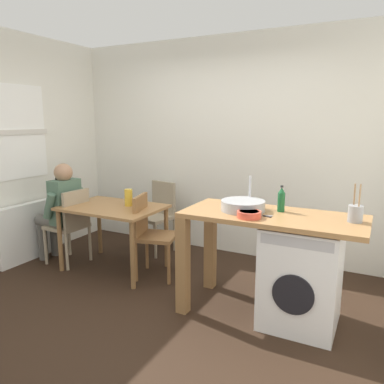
% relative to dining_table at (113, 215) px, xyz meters
% --- Properties ---
extents(ground_plane, '(5.46, 5.46, 0.00)m').
position_rel_dining_table_xyz_m(ground_plane, '(0.90, -0.57, -0.64)').
color(ground_plane, black).
extents(wall_back, '(4.60, 0.10, 2.70)m').
position_rel_dining_table_xyz_m(wall_back, '(0.90, 1.18, 0.71)').
color(wall_back, silver).
rests_on(wall_back, ground_plane).
extents(radiator, '(0.10, 0.80, 0.70)m').
position_rel_dining_table_xyz_m(radiator, '(-1.12, -0.27, -0.29)').
color(radiator, white).
rests_on(radiator, ground_plane).
extents(dining_table, '(1.10, 0.76, 0.74)m').
position_rel_dining_table_xyz_m(dining_table, '(0.00, 0.00, 0.00)').
color(dining_table, '#9E7042').
rests_on(dining_table, ground_plane).
extents(chair_person_seat, '(0.42, 0.42, 0.90)m').
position_rel_dining_table_xyz_m(chair_person_seat, '(-0.55, -0.10, -0.14)').
color(chair_person_seat, gray).
rests_on(chair_person_seat, ground_plane).
extents(chair_opposite, '(0.49, 0.49, 0.90)m').
position_rel_dining_table_xyz_m(chair_opposite, '(0.48, 0.03, -0.14)').
color(chair_opposite, olive).
rests_on(chair_opposite, ground_plane).
extents(chair_spare_by_wall, '(0.47, 0.47, 0.90)m').
position_rel_dining_table_xyz_m(chair_spare_by_wall, '(0.11, 0.77, -0.14)').
color(chair_spare_by_wall, gray).
rests_on(chair_spare_by_wall, ground_plane).
extents(seated_person, '(0.51, 0.52, 1.20)m').
position_rel_dining_table_xyz_m(seated_person, '(-0.71, -0.10, 0.03)').
color(seated_person, '#595651').
rests_on(seated_person, ground_plane).
extents(kitchen_counter, '(1.50, 0.68, 0.92)m').
position_rel_dining_table_xyz_m(kitchen_counter, '(1.67, -0.22, 0.12)').
color(kitchen_counter, '#9E7042').
rests_on(kitchen_counter, ground_plane).
extents(washing_machine, '(0.60, 0.61, 0.86)m').
position_rel_dining_table_xyz_m(washing_machine, '(2.14, -0.22, -0.21)').
color(washing_machine, white).
rests_on(washing_machine, ground_plane).
extents(sink_basin, '(0.38, 0.38, 0.09)m').
position_rel_dining_table_xyz_m(sink_basin, '(1.61, -0.22, 0.32)').
color(sink_basin, '#9EA0A5').
rests_on(sink_basin, kitchen_counter).
extents(tap, '(0.02, 0.02, 0.28)m').
position_rel_dining_table_xyz_m(tap, '(1.61, -0.04, 0.42)').
color(tap, '#B2B2B7').
rests_on(tap, kitchen_counter).
extents(bottle_tall_green, '(0.06, 0.06, 0.23)m').
position_rel_dining_table_xyz_m(bottle_tall_green, '(1.92, -0.10, 0.38)').
color(bottle_tall_green, '#19592D').
rests_on(bottle_tall_green, kitchen_counter).
extents(mixing_bowl, '(0.20, 0.20, 0.05)m').
position_rel_dining_table_xyz_m(mixing_bowl, '(1.74, -0.42, 0.31)').
color(mixing_bowl, '#D84C38').
rests_on(mixing_bowl, kitchen_counter).
extents(utensil_crock, '(0.11, 0.11, 0.30)m').
position_rel_dining_table_xyz_m(utensil_crock, '(2.51, -0.17, 0.35)').
color(utensil_crock, gray).
rests_on(utensil_crock, kitchen_counter).
extents(vase, '(0.09, 0.09, 0.19)m').
position_rel_dining_table_xyz_m(vase, '(0.15, 0.10, 0.19)').
color(vase, gold).
rests_on(vase, dining_table).
extents(scissors, '(0.15, 0.06, 0.01)m').
position_rel_dining_table_xyz_m(scissors, '(1.83, -0.32, 0.28)').
color(scissors, '#B2B2B7').
rests_on(scissors, kitchen_counter).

